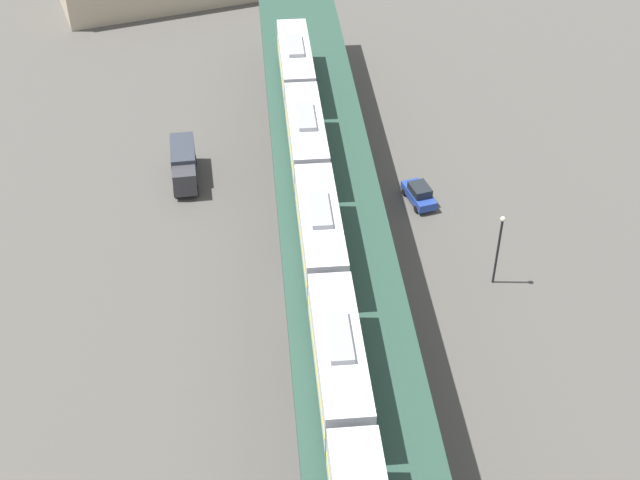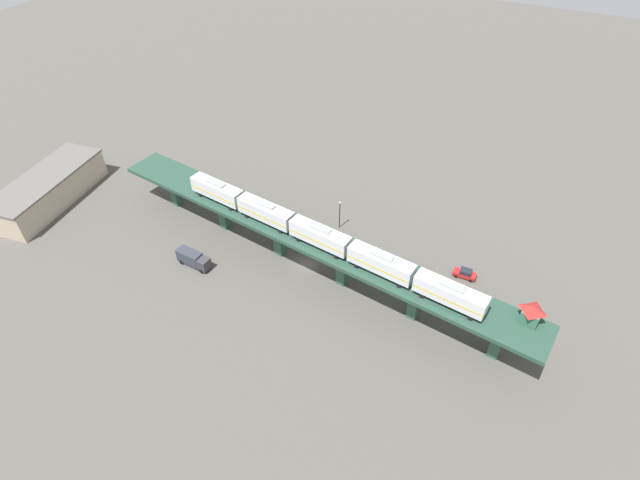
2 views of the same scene
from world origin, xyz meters
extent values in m
plane|color=#4C4944|center=(0.00, 0.00, 0.00)|extent=(400.00, 400.00, 0.00)
cube|color=#244135|center=(0.00, 0.00, 7.95)|extent=(20.14, 92.32, 0.80)
cube|color=#2D5142|center=(-4.94, -38.18, 3.78)|extent=(2.02, 2.02, 7.55)
cube|color=#2D5142|center=(-3.02, -23.31, 3.78)|extent=(2.02, 2.02, 7.55)
cube|color=#2D5142|center=(-1.09, -8.43, 3.78)|extent=(2.02, 2.02, 7.55)
cube|color=#2D5142|center=(0.83, 6.45, 3.78)|extent=(2.02, 2.02, 7.55)
cube|color=#2D5142|center=(2.76, 21.32, 3.78)|extent=(2.02, 2.02, 7.55)
cube|color=#2D5142|center=(4.69, 36.20, 3.78)|extent=(2.02, 2.02, 7.55)
cube|color=silver|center=(-5.18, -29.11, 10.89)|extent=(4.32, 12.26, 3.10)
cube|color=gold|center=(-5.18, -29.11, 10.59)|extent=(4.33, 12.03, 0.24)
cube|color=gray|center=(-5.18, -29.11, 12.62)|extent=(1.93, 4.34, 0.36)
cylinder|color=black|center=(-6.90, -33.12, 8.77)|extent=(0.33, 0.86, 0.84)
cylinder|color=black|center=(-4.54, -33.43, 8.77)|extent=(0.33, 0.86, 0.84)
cylinder|color=black|center=(-5.82, -24.79, 8.77)|extent=(0.33, 0.86, 0.84)
cylinder|color=black|center=(-3.46, -25.10, 8.77)|extent=(0.33, 0.86, 0.84)
cube|color=silver|center=(-3.56, -16.61, 10.89)|extent=(4.32, 12.26, 3.10)
cube|color=gold|center=(-3.56, -16.61, 10.59)|extent=(4.33, 12.03, 0.24)
cube|color=gray|center=(-3.56, -16.61, 12.62)|extent=(1.93, 4.34, 0.36)
cylinder|color=black|center=(-5.28, -20.63, 8.77)|extent=(0.33, 0.86, 0.84)
cylinder|color=black|center=(-2.92, -20.93, 8.77)|extent=(0.33, 0.86, 0.84)
cylinder|color=black|center=(-4.20, -12.30, 8.77)|extent=(0.33, 0.86, 0.84)
cylinder|color=black|center=(-1.84, -12.60, 8.77)|extent=(0.33, 0.86, 0.84)
cube|color=silver|center=(-1.94, -4.12, 10.89)|extent=(4.32, 12.26, 3.10)
cube|color=gold|center=(-1.94, -4.12, 10.59)|extent=(4.33, 12.03, 0.24)
cube|color=gray|center=(-1.94, -4.12, 12.62)|extent=(1.93, 4.34, 0.36)
cylinder|color=black|center=(-3.66, -8.13, 8.77)|extent=(0.33, 0.86, 0.84)
cylinder|color=black|center=(-1.30, -8.44, 8.77)|extent=(0.33, 0.86, 0.84)
cylinder|color=black|center=(-2.59, 0.20, 8.77)|extent=(0.33, 0.86, 0.84)
cylinder|color=black|center=(-0.23, -0.11, 8.77)|extent=(0.33, 0.86, 0.84)
cube|color=silver|center=(-0.33, 8.38, 10.89)|extent=(4.32, 12.26, 3.10)
cube|color=gold|center=(-0.33, 8.38, 10.59)|extent=(4.33, 12.03, 0.24)
cube|color=gray|center=(-0.33, 8.38, 12.62)|extent=(1.93, 4.34, 0.36)
cylinder|color=black|center=(-2.05, 4.37, 8.77)|extent=(0.33, 0.86, 0.84)
cylinder|color=black|center=(0.31, 4.06, 8.77)|extent=(0.33, 0.86, 0.84)
cylinder|color=black|center=(-0.97, 12.70, 8.77)|extent=(0.33, 0.86, 0.84)
cylinder|color=black|center=(1.39, 12.39, 8.77)|extent=(0.33, 0.86, 0.84)
cube|color=silver|center=(1.29, 20.87, 10.89)|extent=(4.32, 12.26, 3.10)
cube|color=gold|center=(1.29, 20.87, 10.59)|extent=(4.33, 12.03, 0.24)
cube|color=gray|center=(1.29, 20.87, 12.62)|extent=(1.93, 4.34, 0.36)
cylinder|color=black|center=(-0.43, 16.86, 8.77)|extent=(0.33, 0.86, 0.84)
cylinder|color=black|center=(1.93, 16.56, 8.77)|extent=(0.33, 0.86, 0.84)
cylinder|color=black|center=(0.65, 25.19, 8.77)|extent=(0.33, 0.86, 0.84)
cylinder|color=black|center=(3.01, 24.89, 8.77)|extent=(0.33, 0.86, 0.84)
cube|color=#33604C|center=(-2.95, -41.47, 9.60)|extent=(3.14, 3.14, 2.50)
pyramid|color=maroon|center=(-2.95, -41.47, 11.30)|extent=(3.61, 3.61, 0.90)
cube|color=#AD1E1E|center=(11.03, -29.17, 0.73)|extent=(1.89, 4.44, 0.80)
cube|color=#1E2328|center=(11.03, -29.32, 1.51)|extent=(1.68, 2.23, 0.76)
cylinder|color=black|center=(10.21, -30.62, 0.33)|extent=(0.25, 0.66, 0.66)
cylinder|color=black|center=(11.92, -30.58, 0.33)|extent=(0.25, 0.66, 0.66)
cylinder|color=black|center=(10.15, -27.76, 0.33)|extent=(0.25, 0.66, 0.66)
cylinder|color=black|center=(11.86, -27.72, 0.33)|extent=(0.25, 0.66, 0.66)
cube|color=#233D93|center=(11.06, 11.46, 0.73)|extent=(2.29, 4.58, 0.80)
cube|color=#1E2328|center=(11.07, 11.32, 1.51)|extent=(1.88, 2.37, 0.76)
cylinder|color=black|center=(10.37, 9.95, 0.33)|extent=(0.31, 0.68, 0.66)
cylinder|color=black|center=(12.07, 10.14, 0.33)|extent=(0.31, 0.68, 0.66)
cylinder|color=black|center=(10.04, 12.79, 0.33)|extent=(0.31, 0.68, 0.66)
cylinder|color=black|center=(11.74, 12.98, 0.33)|extent=(0.31, 0.68, 0.66)
cube|color=#333338|center=(-10.26, 17.30, 1.65)|extent=(2.33, 2.14, 2.30)
cube|color=#2D333D|center=(-10.02, 20.89, 1.85)|extent=(2.64, 5.34, 2.70)
cylinder|color=black|center=(-11.25, 17.36, 0.50)|extent=(0.42, 1.02, 1.00)
cylinder|color=black|center=(-9.27, 17.23, 0.50)|extent=(0.42, 1.02, 1.00)
cylinder|color=black|center=(-10.95, 22.51, 0.50)|extent=(0.42, 1.02, 1.00)
cylinder|color=black|center=(-8.88, 22.37, 0.50)|extent=(0.42, 1.02, 1.00)
cylinder|color=black|center=(13.75, -0.89, 3.25)|extent=(0.20, 0.20, 6.50)
sphere|color=beige|center=(13.75, -0.89, 6.72)|extent=(0.44, 0.44, 0.44)
cube|color=tan|center=(-7.71, 62.74, 3.20)|extent=(29.19, 14.11, 6.40)
cube|color=#595654|center=(-7.71, 62.74, 6.60)|extent=(29.77, 14.39, 0.40)
camera|label=1|loc=(-12.78, -52.76, 49.99)|focal=50.00mm
camera|label=2|loc=(-63.03, -34.99, 69.78)|focal=28.00mm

